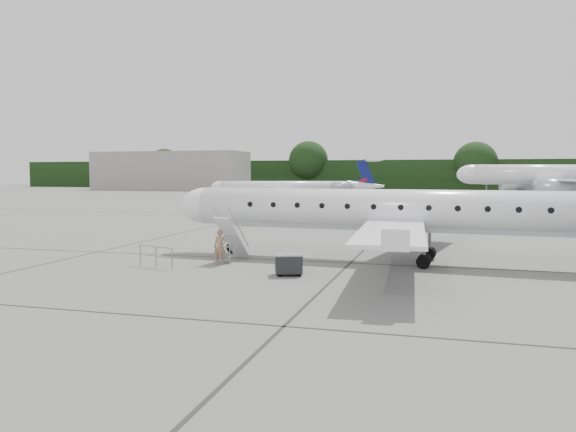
% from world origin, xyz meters
% --- Properties ---
extents(ground, '(320.00, 320.00, 0.00)m').
position_xyz_m(ground, '(0.00, 0.00, 0.00)').
color(ground, slate).
rests_on(ground, ground).
extents(treeline, '(260.00, 4.00, 8.00)m').
position_xyz_m(treeline, '(0.00, 130.00, 4.00)').
color(treeline, black).
rests_on(treeline, ground).
extents(terminal_building, '(40.00, 14.00, 10.00)m').
position_xyz_m(terminal_building, '(-70.00, 110.00, 5.00)').
color(terminal_building, gray).
rests_on(terminal_building, ground).
extents(main_regional_jet, '(30.07, 22.61, 7.36)m').
position_xyz_m(main_regional_jet, '(-1.63, 3.30, 3.68)').
color(main_regional_jet, silver).
rests_on(main_regional_jet, ground).
extents(airstair, '(1.01, 2.46, 2.31)m').
position_xyz_m(airstair, '(-10.36, 1.62, 1.15)').
color(airstair, silver).
rests_on(airstair, ground).
extents(passenger, '(0.72, 0.58, 1.72)m').
position_xyz_m(passenger, '(-10.46, 0.26, 0.86)').
color(passenger, '#866149').
rests_on(passenger, ground).
extents(safety_railing, '(2.11, 0.78, 1.00)m').
position_xyz_m(safety_railing, '(-13.08, -1.41, 0.50)').
color(safety_railing, gray).
rests_on(safety_railing, ground).
extents(baggage_cart, '(1.42, 1.28, 1.01)m').
position_xyz_m(baggage_cart, '(-6.39, -1.70, 0.51)').
color(baggage_cart, black).
rests_on(baggage_cart, ground).
extents(bg_narrowbody, '(38.03, 31.87, 11.73)m').
position_xyz_m(bg_narrowbody, '(16.79, 77.09, 5.86)').
color(bg_narrowbody, silver).
rests_on(bg_narrowbody, ground).
extents(bg_regional_left, '(28.48, 23.50, 6.50)m').
position_xyz_m(bg_regional_left, '(-23.33, 56.52, 3.25)').
color(bg_regional_left, silver).
rests_on(bg_regional_left, ground).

